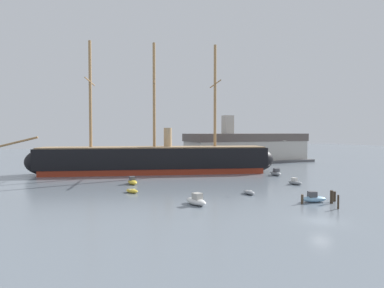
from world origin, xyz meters
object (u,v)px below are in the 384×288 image
(motorboat_foreground_right, at_px, (314,198))
(motorboat_alongside_bow, at_px, (132,182))
(mooring_piling_nearest, at_px, (335,196))
(dinghy_distant_centre, at_px, (169,166))
(tall_ship, at_px, (154,159))
(dinghy_far_right, at_px, (265,168))
(mooring_piling_left_pair, at_px, (302,199))
(mooring_piling_midwater, at_px, (332,197))
(mooring_piling_right_pair, at_px, (338,202))
(motorboat_alongside_stern, at_px, (276,173))
(dinghy_far_left, at_px, (66,173))
(dockside_warehouse_right, at_px, (246,148))
(dinghy_near_centre, at_px, (249,192))
(motorboat_foreground_left, at_px, (196,201))
(motorboat_mid_right, at_px, (295,182))
(seagull_in_flight, at_px, (285,141))
(dinghy_mid_left, at_px, (132,191))

(motorboat_foreground_right, relative_size, motorboat_alongside_bow, 1.08)
(mooring_piling_nearest, bearing_deg, dinghy_distant_centre, 97.50)
(tall_ship, xyz_separation_m, dinghy_far_right, (32.80, -1.32, -3.36))
(mooring_piling_left_pair, bearing_deg, mooring_piling_midwater, -20.42)
(mooring_piling_right_pair, bearing_deg, motorboat_alongside_stern, 66.68)
(dinghy_far_left, distance_m, mooring_piling_left_pair, 57.54)
(dinghy_far_right, bearing_deg, mooring_piling_midwater, -113.57)
(motorboat_foreground_right, relative_size, dinghy_far_left, 1.32)
(mooring_piling_right_pair, bearing_deg, dockside_warehouse_right, 67.97)
(dinghy_near_centre, xyz_separation_m, mooring_piling_left_pair, (3.18, -9.38, 0.34))
(dinghy_far_left, bearing_deg, motorboat_foreground_left, -69.70)
(tall_ship, xyz_separation_m, motorboat_mid_right, (20.88, -28.32, -3.12))
(motorboat_mid_right, xyz_separation_m, mooring_piling_nearest, (-5.35, -15.32, 0.28))
(mooring_piling_left_pair, bearing_deg, dinghy_distant_centre, 91.74)
(dinghy_distant_centre, relative_size, mooring_piling_left_pair, 2.07)
(mooring_piling_right_pair, bearing_deg, dinghy_near_centre, 111.28)
(motorboat_foreground_left, distance_m, mooring_piling_midwater, 20.00)
(dinghy_distant_centre, distance_m, mooring_piling_midwater, 57.61)
(tall_ship, height_order, mooring_piling_nearest, tall_ship)
(mooring_piling_left_pair, distance_m, dockside_warehouse_right, 68.65)
(mooring_piling_nearest, xyz_separation_m, seagull_in_flight, (0.13, 12.00, 8.18))
(motorboat_foreground_left, relative_size, dinghy_near_centre, 1.53)
(tall_ship, distance_m, dockside_warehouse_right, 43.34)
(tall_ship, bearing_deg, mooring_piling_midwater, -72.68)
(dockside_warehouse_right, bearing_deg, motorboat_foreground_right, -113.44)
(motorboat_alongside_stern, bearing_deg, seagull_in_flight, -122.27)
(dinghy_near_centre, height_order, motorboat_mid_right, motorboat_mid_right)
(tall_ship, distance_m, seagull_in_flight, 35.70)
(dinghy_distant_centre, distance_m, mooring_piling_left_pair, 55.80)
(dinghy_far_left, bearing_deg, dinghy_near_centre, -55.07)
(mooring_piling_left_pair, height_order, dockside_warehouse_right, dockside_warehouse_right)
(dinghy_distant_centre, bearing_deg, dinghy_mid_left, -117.48)
(motorboat_alongside_bow, distance_m, motorboat_alongside_stern, 35.10)
(motorboat_mid_right, xyz_separation_m, mooring_piling_midwater, (-6.96, -16.29, 0.50))
(tall_ship, height_order, mooring_piling_right_pair, tall_ship)
(mooring_piling_left_pair, relative_size, dockside_warehouse_right, 0.03)
(motorboat_alongside_stern, height_order, dockside_warehouse_right, dockside_warehouse_right)
(tall_ship, distance_m, mooring_piling_right_pair, 49.20)
(dinghy_far_left, height_order, mooring_piling_midwater, mooring_piling_midwater)
(dinghy_near_centre, xyz_separation_m, dinghy_far_right, (26.18, 32.38, -0.12))
(dinghy_far_right, bearing_deg, mooring_piling_right_pair, -114.14)
(tall_ship, distance_m, motorboat_mid_right, 35.32)
(dockside_warehouse_right, bearing_deg, mooring_piling_left_pair, -115.20)
(dockside_warehouse_right, bearing_deg, dinghy_far_left, -167.47)
(dinghy_far_left, xyz_separation_m, mooring_piling_right_pair, (32.88, -53.25, 0.62))
(dinghy_near_centre, xyz_separation_m, dinghy_distant_centre, (1.49, 46.39, -0.02))
(mooring_piling_nearest, bearing_deg, dinghy_mid_left, 144.68)
(mooring_piling_nearest, distance_m, seagull_in_flight, 14.52)
(motorboat_foreground_right, bearing_deg, motorboat_mid_right, 59.07)
(dinghy_near_centre, distance_m, dinghy_far_left, 47.96)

